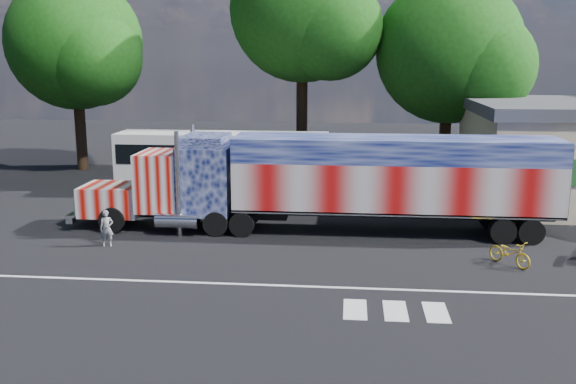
# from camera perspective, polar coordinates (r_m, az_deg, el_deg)

# --- Properties ---
(ground) EXTENTS (100.00, 100.00, 0.00)m
(ground) POSITION_cam_1_polar(r_m,az_deg,el_deg) (24.36, -0.70, -5.85)
(ground) COLOR black
(lane_markings) EXTENTS (30.00, 2.67, 0.01)m
(lane_markings) POSITION_cam_1_polar(r_m,az_deg,el_deg) (20.68, 2.91, -9.17)
(lane_markings) COLOR silver
(lane_markings) RESTS_ON ground
(semi_truck) EXTENTS (20.83, 3.29, 4.44)m
(semi_truck) POSITION_cam_1_polar(r_m,az_deg,el_deg) (27.42, 4.04, 1.09)
(semi_truck) COLOR black
(semi_truck) RESTS_ON ground
(coach_bus) EXTENTS (11.54, 2.69, 3.36)m
(coach_bus) POSITION_cam_1_polar(r_m,az_deg,el_deg) (35.39, -5.83, 2.65)
(coach_bus) COLOR white
(coach_bus) RESTS_ON ground
(woman) EXTENTS (0.62, 0.50, 1.47)m
(woman) POSITION_cam_1_polar(r_m,az_deg,el_deg) (26.60, -15.82, -3.12)
(woman) COLOR slate
(woman) RESTS_ON ground
(bicycle) EXTENTS (1.61, 1.76, 0.93)m
(bicycle) POSITION_cam_1_polar(r_m,az_deg,el_deg) (24.73, 19.11, -5.13)
(bicycle) COLOR gold
(bicycle) RESTS_ON ground
(tree_n_mid) EXTENTS (9.35, 8.90, 14.71)m
(tree_n_mid) POSITION_cam_1_polar(r_m,az_deg,el_deg) (40.67, 1.49, 15.86)
(tree_n_mid) COLOR black
(tree_n_mid) RESTS_ON ground
(tree_ne_a) EXTENTS (9.16, 8.72, 12.15)m
(tree_ne_a) POSITION_cam_1_polar(r_m,az_deg,el_deg) (40.30, 14.36, 12.05)
(tree_ne_a) COLOR black
(tree_ne_a) RESTS_ON ground
(tree_nw_a) EXTENTS (9.02, 8.59, 12.58)m
(tree_nw_a) POSITION_cam_1_polar(r_m,az_deg,el_deg) (44.35, -18.28, 12.43)
(tree_nw_a) COLOR black
(tree_nw_a) RESTS_ON ground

